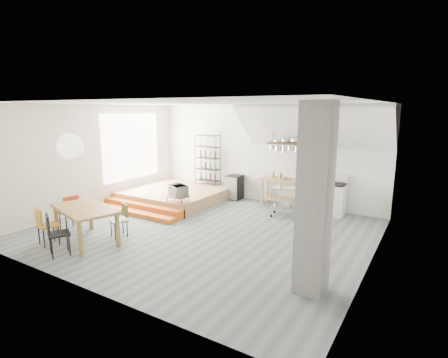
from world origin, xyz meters
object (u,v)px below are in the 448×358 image
Objects in this scene: rolling_cart at (287,198)px; mini_fridge at (234,187)px; stove at (334,199)px; dining_table at (85,211)px.

mini_fridge is at bearing 146.39° from rolling_cart.
rolling_cart is at bearing -22.72° from mini_fridge.
rolling_cart is at bearing -140.41° from stove.
mini_fridge reaches higher than dining_table.
rolling_cart is 2.49m from mini_fridge.
stove is 3.40m from mini_fridge.
dining_table is 5.41m from rolling_cart.
mini_fridge is (0.98, 5.25, -0.32)m from dining_table.
stove is at bearing -0.74° from mini_fridge.
dining_table is 2.34× the size of mini_fridge.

